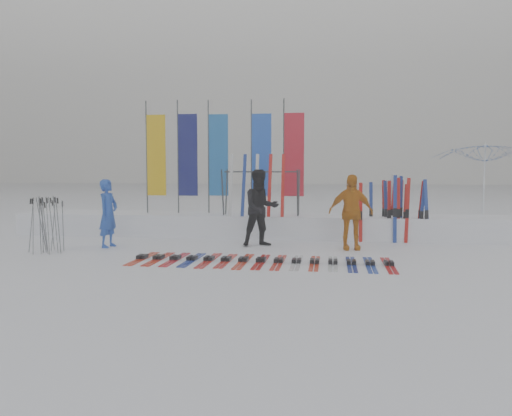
% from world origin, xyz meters
% --- Properties ---
extents(ground, '(120.00, 120.00, 0.00)m').
position_xyz_m(ground, '(0.00, 0.00, 0.00)').
color(ground, white).
rests_on(ground, ground).
extents(snow_bank, '(14.00, 1.60, 0.60)m').
position_xyz_m(snow_bank, '(0.00, 4.60, 0.30)').
color(snow_bank, white).
rests_on(snow_bank, ground).
extents(person_blue, '(0.47, 0.64, 1.60)m').
position_xyz_m(person_blue, '(-3.40, 2.03, 0.80)').
color(person_blue, '#1F49B6').
rests_on(person_blue, ground).
extents(person_black, '(1.10, 1.01, 1.84)m').
position_xyz_m(person_black, '(0.14, 2.73, 0.92)').
color(person_black, black).
rests_on(person_black, ground).
extents(person_yellow, '(1.06, 0.57, 1.73)m').
position_xyz_m(person_yellow, '(2.26, 2.51, 0.86)').
color(person_yellow, orange).
rests_on(person_yellow, ground).
extents(tent_canopy, '(3.87, 3.90, 2.68)m').
position_xyz_m(tent_canopy, '(6.17, 6.16, 1.34)').
color(tent_canopy, white).
rests_on(tent_canopy, ground).
extents(ski_row, '(5.09, 1.69, 0.07)m').
position_xyz_m(ski_row, '(0.46, 0.62, 0.04)').
color(ski_row, red).
rests_on(ski_row, ground).
extents(pole_cluster, '(0.82, 0.70, 1.26)m').
position_xyz_m(pole_cluster, '(-4.39, 1.06, 0.61)').
color(pole_cluster, '#595B60').
rests_on(pole_cluster, ground).
extents(feather_flags, '(4.52, 0.28, 3.20)m').
position_xyz_m(feather_flags, '(-1.25, 4.80, 2.24)').
color(feather_flags, '#383A3F').
rests_on(feather_flags, ground).
extents(ski_rack, '(2.04, 0.80, 1.23)m').
position_xyz_m(ski_rack, '(-0.06, 4.20, 1.38)').
color(ski_rack, '#383A3F').
rests_on(ski_rack, ground).
extents(upright_skis, '(1.70, 1.08, 1.70)m').
position_xyz_m(upright_skis, '(3.48, 4.11, 0.79)').
color(upright_skis, red).
rests_on(upright_skis, ground).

